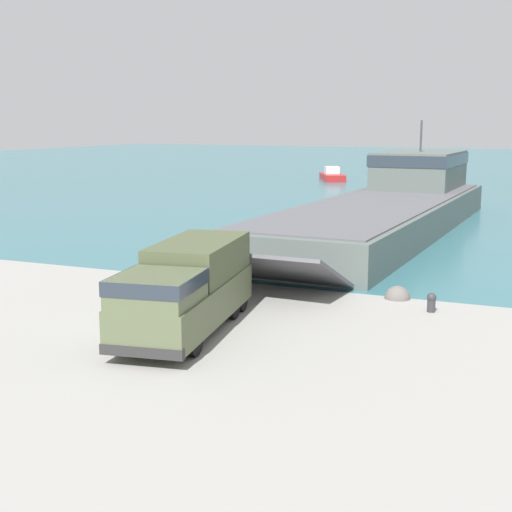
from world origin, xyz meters
The scene contains 11 objects.
ground_plane centered at (0.00, 0.00, 0.00)m, with size 240.00×240.00×0.00m, color gray.
water_surface centered at (0.00, 97.30, 0.00)m, with size 240.00×180.00×0.01m, color #336B75.
landing_craft centered at (2.41, 27.05, 1.72)m, with size 9.47×37.09×7.27m.
military_truck centered at (1.44, -0.37, 1.56)m, with size 3.80×8.36×2.96m.
soldier_on_ramp centered at (-1.38, -0.06, 1.00)m, with size 0.34×0.49×1.72m.
moored_boat_b centered at (-13.20, 64.31, 0.57)m, with size 4.87×6.60×1.72m.
mooring_bollard centered at (8.79, 5.50, 0.40)m, with size 0.36×0.36×0.74m.
shoreline_rock_a centered at (7.16, 7.09, 0.00)m, with size 1.06×1.06×1.06m, color #66605B.
shoreline_rock_b centered at (-4.49, 8.33, 0.00)m, with size 1.29×1.29×1.29m, color gray.
shoreline_rock_c centered at (-5.44, 8.54, 0.00)m, with size 1.23×1.23×1.23m, color #66605B.
shoreline_rock_d centered at (-4.04, 6.84, 0.00)m, with size 1.03×1.03×1.03m, color #66605B.
Camera 1 is at (12.95, -21.28, 7.10)m, focal length 50.00 mm.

